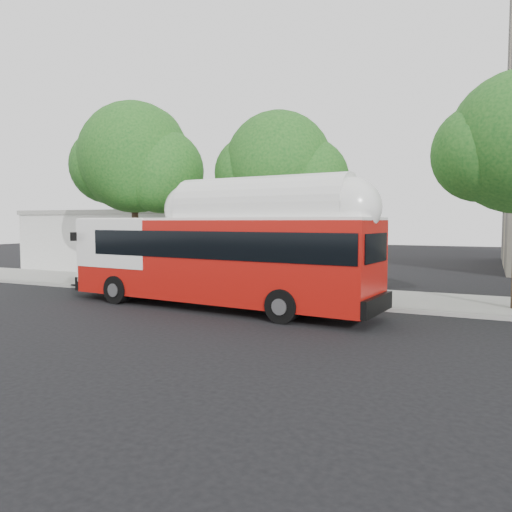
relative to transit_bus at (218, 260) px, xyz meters
The scene contains 9 objects.
ground 3.15m from the transit_bus, 42.71° to the right, with size 120.00×120.00×0.00m, color black.
sidewalk 5.48m from the transit_bus, 69.37° to the left, with size 60.00×5.00×0.15m, color gray.
curb_strip 3.43m from the transit_bus, 50.76° to the left, with size 60.00×0.30×0.15m, color gray.
red_curb_segment 3.14m from the transit_bus, 118.03° to the left, with size 10.00×0.32×0.16m, color maroon.
street_tree_left 9.04m from the transit_bus, 149.95° to the left, with size 6.67×5.80×9.74m.
street_tree_mid 6.03m from the transit_bus, 74.41° to the left, with size 5.75×5.00×8.62m.
low_commercial_bldg 17.33m from the transit_bus, 134.67° to the left, with size 16.20×10.20×4.25m.
transit_bus is the anchor object (origin of this frame).
signal_pole 4.42m from the transit_bus, 144.35° to the left, with size 0.11×0.37×3.87m.
Camera 1 is at (8.05, -15.68, 3.51)m, focal length 35.00 mm.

